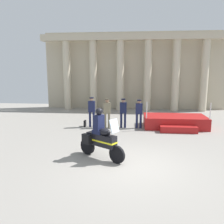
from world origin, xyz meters
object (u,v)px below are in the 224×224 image
Objects in this scene: officer_in_row_3 at (139,112)px; briefcase_on_ground at (85,123)px; reviewing_stand at (175,122)px; officer_in_row_1 at (107,111)px; officer_in_row_0 at (92,110)px; officer_in_row_2 at (123,111)px; motorcycle_with_rider at (100,137)px.

officer_in_row_3 reaches higher than briefcase_on_ground.
officer_in_row_3 is at bearing -170.09° from reviewing_stand.
officer_in_row_1 is at bearing -174.16° from reviewing_stand.
officer_in_row_1 is (0.90, -0.08, -0.04)m from officer_in_row_0.
officer_in_row_2 is 0.89× the size of motorcycle_with_rider.
officer_in_row_3 reaches higher than reviewing_stand.
officer_in_row_2 is at bearing -173.35° from reviewing_stand.
reviewing_stand is 2.14× the size of officer_in_row_3.
reviewing_stand is at bearing -178.33° from officer_in_row_0.
reviewing_stand is 3.07m from officer_in_row_2.
officer_in_row_2 is 4.77m from motorcycle_with_rider.
motorcycle_with_rider is at bearing 101.73° from officer_in_row_0.
briefcase_on_ground is (-5.24, -0.24, -0.15)m from reviewing_stand.
officer_in_row_0 is at bearing -2.94° from officer_in_row_2.
officer_in_row_3 is at bearing 105.26° from motorcycle_with_rider.
officer_in_row_2 is 0.89m from officer_in_row_3.
officer_in_row_0 reaches higher than officer_in_row_1.
officer_in_row_3 is 3.25m from briefcase_on_ground.
officer_in_row_3 is at bearing 178.92° from officer_in_row_1.
officer_in_row_0 reaches higher than briefcase_on_ground.
motorcycle_with_rider is at bearing 79.96° from officer_in_row_2.
officer_in_row_2 is at bearing -178.96° from officer_in_row_1.
officer_in_row_3 is 4.56× the size of briefcase_on_ground.
briefcase_on_ground is at bearing -12.45° from officer_in_row_0.
reviewing_stand is at bearing -172.27° from officer_in_row_3.
officer_in_row_2 reaches higher than reviewing_stand.
officer_in_row_2 is (1.83, -0.02, -0.03)m from officer_in_row_0.
officer_in_row_0 is 1.03× the size of officer_in_row_2.
motorcycle_with_rider is 5.12m from briefcase_on_ground.
officer_in_row_1 is 0.92m from officer_in_row_2.
motorcycle_with_rider is (0.27, -4.67, -0.20)m from officer_in_row_1.
briefcase_on_ground is at bearing -4.36° from officer_in_row_3.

